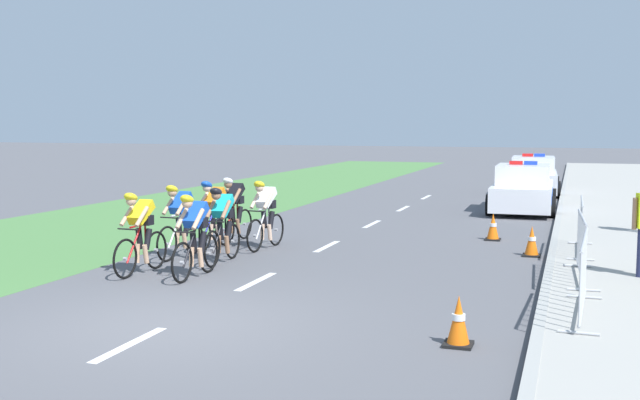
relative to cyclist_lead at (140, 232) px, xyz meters
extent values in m
plane|color=#56565B|center=(2.29, -2.91, -0.79)|extent=(160.00, 160.00, 0.00)
cube|color=#9E9E99|center=(7.15, 11.09, -0.72)|extent=(0.16, 60.00, 0.13)
cube|color=#4C7F42|center=(-4.59, 11.09, -0.78)|extent=(7.00, 60.00, 0.01)
cube|color=white|center=(2.29, -3.96, -0.78)|extent=(0.14, 1.60, 0.01)
cube|color=white|center=(2.29, 0.04, -0.78)|extent=(0.14, 1.60, 0.01)
cube|color=white|center=(2.29, 4.04, -0.78)|extent=(0.14, 1.60, 0.01)
cube|color=white|center=(2.29, 8.04, -0.78)|extent=(0.14, 1.60, 0.01)
cube|color=white|center=(2.29, 12.04, -0.78)|extent=(0.14, 1.60, 0.01)
cube|color=white|center=(2.29, 16.04, -0.78)|extent=(0.14, 1.60, 0.01)
torus|color=black|center=(-0.02, -0.48, -0.42)|extent=(0.07, 0.73, 0.72)
cylinder|color=#99999E|center=(-0.02, -0.48, -0.42)|extent=(0.06, 0.06, 0.06)
torus|color=black|center=(0.02, 0.52, -0.42)|extent=(0.07, 0.73, 0.72)
cylinder|color=#99999E|center=(0.02, 0.52, -0.42)|extent=(0.06, 0.06, 0.06)
cylinder|color=#B21919|center=(0.00, -0.03, 0.11)|extent=(0.05, 0.55, 0.04)
cylinder|color=#B21919|center=(-0.01, -0.20, -0.21)|extent=(0.06, 0.48, 0.63)
cylinder|color=#B21919|center=(0.01, 0.17, -0.19)|extent=(0.04, 0.04, 0.65)
cylinder|color=black|center=(-0.01, -0.38, 0.09)|extent=(0.42, 0.04, 0.03)
cube|color=black|center=(0.01, 0.17, 0.15)|extent=(0.11, 0.22, 0.05)
cube|color=yellow|center=(0.00, 0.05, 0.35)|extent=(0.30, 0.56, 0.44)
cube|color=black|center=(0.01, 0.16, 0.19)|extent=(0.29, 0.21, 0.18)
cylinder|color=black|center=(0.09, 0.11, -0.15)|extent=(0.12, 0.23, 0.40)
cylinder|color=tan|center=(0.09, 0.03, -0.41)|extent=(0.09, 0.16, 0.36)
cylinder|color=black|center=(-0.09, 0.12, -0.15)|extent=(0.12, 0.17, 0.40)
cylinder|color=tan|center=(-0.09, 0.04, -0.41)|extent=(0.09, 0.13, 0.36)
cylinder|color=tan|center=(0.15, -0.17, 0.30)|extent=(0.09, 0.40, 0.35)
cylinder|color=tan|center=(-0.17, -0.16, 0.30)|extent=(0.09, 0.40, 0.35)
sphere|color=tan|center=(-0.01, -0.25, 0.59)|extent=(0.19, 0.19, 0.19)
ellipsoid|color=yellow|center=(-0.01, -0.26, 0.66)|extent=(0.24, 0.32, 0.24)
torus|color=black|center=(1.13, -0.49, -0.42)|extent=(0.05, 0.72, 0.72)
cylinder|color=#99999E|center=(1.13, -0.49, -0.42)|extent=(0.06, 0.06, 0.06)
torus|color=black|center=(1.13, 0.51, -0.42)|extent=(0.05, 0.72, 0.72)
cylinder|color=#99999E|center=(1.13, 0.51, -0.42)|extent=(0.06, 0.06, 0.06)
cylinder|color=black|center=(1.13, -0.04, 0.11)|extent=(0.04, 0.55, 0.04)
cylinder|color=black|center=(1.13, -0.21, -0.21)|extent=(0.04, 0.48, 0.63)
cylinder|color=black|center=(1.13, 0.16, -0.19)|extent=(0.04, 0.04, 0.65)
cylinder|color=black|center=(1.13, -0.39, 0.09)|extent=(0.42, 0.03, 0.03)
cube|color=black|center=(1.13, 0.16, 0.15)|extent=(0.10, 0.22, 0.05)
cube|color=blue|center=(1.13, 0.04, 0.35)|extent=(0.28, 0.55, 0.46)
cube|color=black|center=(1.13, 0.15, 0.19)|extent=(0.28, 0.20, 0.18)
cylinder|color=black|center=(1.22, 0.10, -0.15)|extent=(0.11, 0.22, 0.40)
cylinder|color=tan|center=(1.22, 0.02, -0.41)|extent=(0.09, 0.15, 0.36)
cylinder|color=black|center=(1.04, 0.10, -0.15)|extent=(0.11, 0.17, 0.40)
cylinder|color=tan|center=(1.04, 0.02, -0.41)|extent=(0.09, 0.12, 0.36)
cylinder|color=tan|center=(1.29, -0.18, 0.30)|extent=(0.08, 0.40, 0.35)
cylinder|color=tan|center=(0.97, -0.18, 0.30)|extent=(0.08, 0.40, 0.35)
sphere|color=tan|center=(1.13, -0.26, 0.59)|extent=(0.19, 0.19, 0.19)
ellipsoid|color=yellow|center=(1.13, -0.27, 0.66)|extent=(0.23, 0.32, 0.24)
torus|color=black|center=(-0.16, 1.23, -0.42)|extent=(0.09, 0.73, 0.72)
cylinder|color=#99999E|center=(-0.16, 1.23, -0.42)|extent=(0.06, 0.06, 0.06)
torus|color=black|center=(-0.09, 2.23, -0.42)|extent=(0.09, 0.73, 0.72)
cylinder|color=#99999E|center=(-0.09, 2.23, -0.42)|extent=(0.06, 0.06, 0.06)
cylinder|color=white|center=(-0.13, 1.68, 0.11)|extent=(0.07, 0.55, 0.04)
cylinder|color=white|center=(-0.14, 1.50, -0.21)|extent=(0.07, 0.48, 0.63)
cylinder|color=white|center=(-0.11, 1.88, -0.19)|extent=(0.04, 0.04, 0.65)
cylinder|color=black|center=(-0.15, 1.33, 0.09)|extent=(0.42, 0.06, 0.03)
cube|color=black|center=(-0.11, 1.88, 0.15)|extent=(0.11, 0.23, 0.05)
cube|color=blue|center=(-0.12, 1.75, 0.35)|extent=(0.32, 0.57, 0.45)
cube|color=black|center=(-0.11, 1.87, 0.19)|extent=(0.29, 0.22, 0.18)
cylinder|color=black|center=(-0.03, 1.81, -0.15)|extent=(0.12, 0.23, 0.40)
cylinder|color=tan|center=(-0.03, 1.73, -0.41)|extent=(0.10, 0.16, 0.36)
cylinder|color=black|center=(-0.21, 1.82, -0.15)|extent=(0.12, 0.18, 0.40)
cylinder|color=tan|center=(-0.21, 1.74, -0.41)|extent=(0.10, 0.13, 0.36)
cylinder|color=tan|center=(0.02, 1.53, 0.30)|extent=(0.10, 0.41, 0.35)
cylinder|color=tan|center=(-0.30, 1.55, 0.30)|extent=(0.10, 0.41, 0.35)
sphere|color=tan|center=(-0.14, 1.45, 0.59)|extent=(0.19, 0.19, 0.19)
ellipsoid|color=yellow|center=(-0.14, 1.44, 0.66)|extent=(0.25, 0.33, 0.24)
torus|color=black|center=(0.97, 0.97, -0.42)|extent=(0.07, 0.73, 0.72)
cylinder|color=#99999E|center=(0.97, 0.97, -0.42)|extent=(0.06, 0.06, 0.06)
torus|color=black|center=(0.94, 1.97, -0.42)|extent=(0.07, 0.73, 0.72)
cylinder|color=#99999E|center=(0.94, 1.97, -0.42)|extent=(0.06, 0.06, 0.06)
cylinder|color=black|center=(0.96, 1.42, 0.11)|extent=(0.06, 0.55, 0.04)
cylinder|color=black|center=(0.96, 1.24, -0.21)|extent=(0.06, 0.48, 0.63)
cylinder|color=black|center=(0.95, 1.62, -0.19)|extent=(0.04, 0.04, 0.65)
cylinder|color=black|center=(0.97, 1.07, 0.09)|extent=(0.42, 0.04, 0.03)
cube|color=black|center=(0.95, 1.62, 0.15)|extent=(0.11, 0.22, 0.05)
cube|color=#19B2B7|center=(0.96, 1.49, 0.35)|extent=(0.30, 0.56, 0.44)
cube|color=black|center=(0.95, 1.61, 0.19)|extent=(0.29, 0.21, 0.18)
cylinder|color=black|center=(1.04, 1.56, -0.15)|extent=(0.12, 0.23, 0.40)
cylinder|color=#9E7051|center=(1.05, 1.48, -0.41)|extent=(0.10, 0.16, 0.36)
cylinder|color=black|center=(0.86, 1.56, -0.15)|extent=(0.12, 0.17, 0.40)
cylinder|color=#9E7051|center=(0.87, 1.48, -0.41)|extent=(0.09, 0.13, 0.36)
cylinder|color=#9E7051|center=(1.12, 1.29, 0.30)|extent=(0.09, 0.40, 0.35)
cylinder|color=#9E7051|center=(0.80, 1.27, 0.30)|extent=(0.09, 0.40, 0.35)
sphere|color=#9E7051|center=(0.97, 1.19, 0.59)|extent=(0.19, 0.19, 0.19)
ellipsoid|color=black|center=(0.97, 1.18, 0.66)|extent=(0.24, 0.32, 0.24)
torus|color=black|center=(0.00, 2.43, -0.42)|extent=(0.11, 0.72, 0.72)
cylinder|color=#99999E|center=(0.00, 2.43, -0.42)|extent=(0.07, 0.07, 0.06)
torus|color=black|center=(0.09, 3.43, -0.42)|extent=(0.11, 0.72, 0.72)
cylinder|color=#99999E|center=(0.09, 3.43, -0.42)|extent=(0.07, 0.07, 0.06)
cylinder|color=#1E1E99|center=(0.04, 2.88, 0.11)|extent=(0.09, 0.55, 0.04)
cylinder|color=#1E1E99|center=(0.02, 2.71, -0.21)|extent=(0.09, 0.48, 0.63)
cylinder|color=#1E1E99|center=(0.06, 3.08, -0.19)|extent=(0.04, 0.04, 0.65)
cylinder|color=black|center=(0.01, 2.53, 0.09)|extent=(0.42, 0.07, 0.03)
cube|color=black|center=(0.06, 3.08, 0.15)|extent=(0.12, 0.23, 0.05)
cube|color=orange|center=(0.05, 2.95, 0.35)|extent=(0.33, 0.57, 0.45)
cube|color=black|center=(0.06, 3.07, 0.19)|extent=(0.30, 0.23, 0.18)
cylinder|color=black|center=(0.14, 3.01, -0.15)|extent=(0.13, 0.23, 0.40)
cylinder|color=beige|center=(0.14, 2.93, -0.41)|extent=(0.10, 0.16, 0.36)
cylinder|color=black|center=(-0.04, 3.03, -0.15)|extent=(0.13, 0.18, 0.40)
cylinder|color=beige|center=(-0.04, 2.95, -0.41)|extent=(0.10, 0.13, 0.36)
cylinder|color=beige|center=(0.19, 2.73, 0.30)|extent=(0.11, 0.41, 0.35)
cylinder|color=beige|center=(-0.13, 2.76, 0.30)|extent=(0.11, 0.41, 0.35)
sphere|color=beige|center=(0.02, 2.66, 0.59)|extent=(0.19, 0.19, 0.19)
ellipsoid|color=blue|center=(0.02, 2.65, 0.66)|extent=(0.26, 0.34, 0.24)
torus|color=black|center=(1.07, 2.81, -0.42)|extent=(0.11, 0.73, 0.72)
cylinder|color=#99999E|center=(1.07, 2.81, -0.42)|extent=(0.07, 0.07, 0.06)
torus|color=black|center=(1.16, 3.81, -0.42)|extent=(0.11, 0.73, 0.72)
cylinder|color=#99999E|center=(1.16, 3.81, -0.42)|extent=(0.07, 0.07, 0.06)
cylinder|color=silver|center=(1.11, 3.26, 0.11)|extent=(0.08, 0.55, 0.04)
cylinder|color=silver|center=(1.09, 3.09, -0.21)|extent=(0.08, 0.48, 0.63)
cylinder|color=silver|center=(1.13, 3.46, -0.19)|extent=(0.04, 0.04, 0.65)
cylinder|color=black|center=(1.08, 2.91, 0.09)|extent=(0.42, 0.06, 0.03)
cube|color=black|center=(1.13, 3.46, 0.15)|extent=(0.12, 0.23, 0.05)
cube|color=white|center=(1.11, 3.34, 0.35)|extent=(0.33, 0.57, 0.45)
cube|color=black|center=(1.12, 3.45, 0.19)|extent=(0.30, 0.22, 0.18)
cylinder|color=black|center=(1.21, 3.39, -0.15)|extent=(0.13, 0.23, 0.40)
cylinder|color=beige|center=(1.20, 3.31, -0.41)|extent=(0.10, 0.16, 0.36)
cylinder|color=black|center=(1.03, 3.41, -0.15)|extent=(0.12, 0.18, 0.40)
cylinder|color=beige|center=(1.02, 3.33, -0.41)|extent=(0.10, 0.13, 0.36)
cylinder|color=beige|center=(1.26, 3.11, 0.30)|extent=(0.11, 0.41, 0.35)
cylinder|color=beige|center=(0.94, 3.14, 0.30)|extent=(0.11, 0.41, 0.35)
sphere|color=beige|center=(1.09, 3.04, 0.59)|extent=(0.19, 0.19, 0.19)
ellipsoid|color=yellow|center=(1.09, 3.03, 0.66)|extent=(0.26, 0.33, 0.24)
torus|color=black|center=(0.01, 3.48, -0.42)|extent=(0.09, 0.73, 0.72)
cylinder|color=#99999E|center=(0.01, 3.48, -0.42)|extent=(0.06, 0.06, 0.06)
torus|color=black|center=(0.07, 4.48, -0.42)|extent=(0.09, 0.73, 0.72)
cylinder|color=#99999E|center=(0.07, 4.48, -0.42)|extent=(0.06, 0.06, 0.06)
cylinder|color=#B21919|center=(0.04, 3.93, 0.11)|extent=(0.07, 0.55, 0.04)
cylinder|color=#B21919|center=(0.02, 3.76, -0.21)|extent=(0.07, 0.48, 0.63)
cylinder|color=#B21919|center=(0.05, 4.13, -0.19)|extent=(0.04, 0.04, 0.65)
cylinder|color=black|center=(0.01, 3.58, 0.09)|extent=(0.42, 0.06, 0.03)
cube|color=black|center=(0.05, 4.13, 0.15)|extent=(0.11, 0.23, 0.05)
cube|color=black|center=(0.04, 4.01, 0.35)|extent=(0.32, 0.56, 0.46)
cube|color=black|center=(0.05, 4.12, 0.19)|extent=(0.29, 0.22, 0.18)
cylinder|color=black|center=(0.14, 4.07, -0.15)|extent=(0.12, 0.23, 0.40)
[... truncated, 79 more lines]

